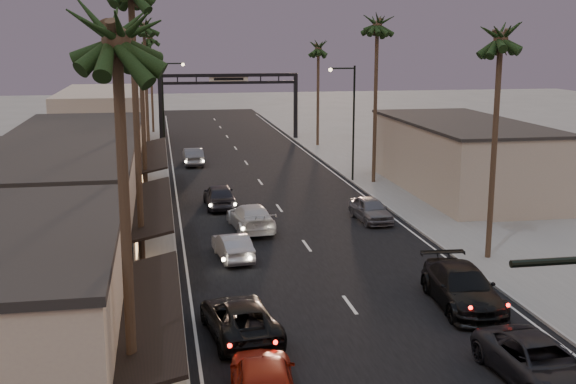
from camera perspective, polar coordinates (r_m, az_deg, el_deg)
name	(u,v)px	position (r m, az deg, el deg)	size (l,w,h in m)	color
ground	(272,199)	(50.71, -1.26, -0.52)	(200.00, 200.00, 0.00)	slate
road	(262,185)	(55.55, -2.06, 0.59)	(14.00, 120.00, 0.02)	black
sidewalk_left	(138,172)	(61.90, -11.74, 1.59)	(5.00, 92.00, 0.12)	slate
sidewalk_right	(357,165)	(64.22, 5.46, 2.16)	(5.00, 92.00, 0.12)	slate
storefront_mid	(49,216)	(36.25, -18.37, -1.80)	(8.00, 14.00, 5.50)	gray
storefront_far	(82,164)	(51.88, -15.97, 2.11)	(8.00, 16.00, 5.00)	tan
storefront_dist	(104,120)	(74.52, -14.32, 5.50)	(8.00, 20.00, 6.00)	gray
building_right	(461,158)	(54.17, 13.54, 2.65)	(8.00, 18.00, 5.00)	gray
arch	(229,90)	(79.45, -4.70, 8.05)	(15.20, 0.40, 7.27)	black
streetlight_right	(350,114)	(56.13, 4.94, 6.18)	(2.13, 0.30, 9.00)	black
streetlight_left	(166,102)	(67.14, -9.61, 7.02)	(2.13, 0.30, 9.00)	black
palm_la	(115,21)	(17.91, -13.47, 12.97)	(3.20, 3.20, 13.20)	#38281C
palm_lc	(140,48)	(44.90, -11.61, 11.08)	(3.20, 3.20, 12.20)	#38281C
palm_ld	(144,22)	(63.91, -11.34, 13.07)	(3.20, 3.20, 14.20)	#38281C
palm_ra	(501,30)	(36.71, 16.51, 12.19)	(3.20, 3.20, 13.20)	#38281C
palm_rb	(377,19)	(55.36, 7.08, 13.39)	(3.20, 3.20, 14.20)	#38281C
palm_rc	(318,44)	(74.69, 2.42, 11.62)	(3.20, 3.20, 12.20)	#38281C
palm_far	(150,34)	(86.89, -10.88, 12.12)	(3.20, 3.20, 13.20)	#38281C
oncoming_red	(264,382)	(22.63, -1.93, -14.76)	(2.00, 4.98, 1.70)	maroon
oncoming_pickup	(240,318)	(27.65, -3.82, -9.92)	(2.39, 5.17, 1.44)	black
oncoming_silver	(233,246)	(36.96, -4.41, -4.29)	(1.41, 4.06, 1.34)	gray
oncoming_white	(251,217)	(42.39, -2.96, -1.99)	(2.15, 5.28, 1.53)	#B9B9B9
oncoming_dgrey	(219,196)	(48.07, -5.44, -0.29)	(1.91, 4.74, 1.62)	black
oncoming_grey_far	(193,156)	(64.59, -7.50, 2.81)	(1.63, 4.66, 1.54)	#4E4E53
curbside_near	(539,363)	(25.40, 19.24, -12.62)	(2.45, 5.30, 1.47)	black
curbside_black	(462,287)	(31.30, 13.61, -7.33)	(2.36, 5.81, 1.69)	black
curbside_grey	(371,209)	(44.62, 6.55, -1.38)	(1.73, 4.31, 1.47)	#54545A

